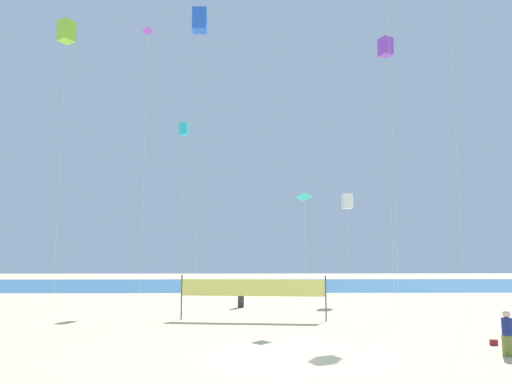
{
  "coord_description": "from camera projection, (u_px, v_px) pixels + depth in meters",
  "views": [
    {
      "loc": [
        -1.56,
        -17.43,
        3.75
      ],
      "look_at": [
        -1.17,
        9.82,
        7.1
      ],
      "focal_mm": 33.25,
      "sensor_mm": 36.0,
      "label": 1
    }
  ],
  "objects": [
    {
      "name": "ground_plane",
      "position": [
        293.0,
        356.0,
        16.86
      ],
      "size": [
        120.0,
        120.0,
        0.0
      ],
      "primitive_type": "plane",
      "color": "beige"
    },
    {
      "name": "kite_cyan_box",
      "position": [
        184.0,
        129.0,
        35.34
      ],
      "size": [
        0.64,
        0.64,
        13.19
      ],
      "color": "silver",
      "rests_on": "ground"
    },
    {
      "name": "volleyball_net",
      "position": [
        253.0,
        290.0,
        25.66
      ],
      "size": [
        7.88,
        0.86,
        2.4
      ],
      "color": "#4C4C51",
      "rests_on": "ground"
    },
    {
      "name": "beachgoer_navy_shirt",
      "position": [
        507.0,
        332.0,
        16.94
      ],
      "size": [
        0.37,
        0.37,
        1.61
      ],
      "rotation": [
        0.0,
        0.0,
        2.49
      ],
      "color": "olive",
      "rests_on": "ground"
    },
    {
      "name": "kite_violet_box",
      "position": [
        386.0,
        48.0,
        30.23
      ],
      "size": [
        0.95,
        0.95,
        17.21
      ],
      "color": "silver",
      "rests_on": "ground"
    },
    {
      "name": "kite_white_box",
      "position": [
        347.0,
        201.0,
        36.23
      ],
      "size": [
        0.79,
        0.79,
        8.05
      ],
      "color": "silver",
      "rests_on": "ground"
    },
    {
      "name": "ocean_band",
      "position": [
        263.0,
        285.0,
        51.6
      ],
      "size": [
        120.0,
        20.0,
        0.01
      ],
      "primitive_type": "cube",
      "color": "#28608C",
      "rests_on": "ground"
    },
    {
      "name": "kite_cyan_diamond",
      "position": [
        304.0,
        197.0,
        24.89
      ],
      "size": [
        0.72,
        0.73,
        6.8
      ],
      "color": "silver",
      "rests_on": "ground"
    },
    {
      "name": "beach_handbag",
      "position": [
        494.0,
        342.0,
        18.79
      ],
      "size": [
        0.28,
        0.14,
        0.22
      ],
      "primitive_type": "cube",
      "color": "maroon",
      "rests_on": "ground"
    },
    {
      "name": "kite_blue_box",
      "position": [
        200.0,
        21.0,
        31.46
      ],
      "size": [
        0.94,
        0.94,
        19.67
      ],
      "color": "silver",
      "rests_on": "ground"
    },
    {
      "name": "kite_lime_box",
      "position": [
        67.0,
        32.0,
        31.88
      ],
      "size": [
        1.22,
        1.22,
        19.1
      ],
      "color": "silver",
      "rests_on": "ground"
    },
    {
      "name": "kite_violet_diamond",
      "position": [
        148.0,
        40.0,
        28.19
      ],
      "size": [
        0.58,
        0.6,
        16.93
      ],
      "color": "silver",
      "rests_on": "ground"
    },
    {
      "name": "beachgoer_plum_shirt",
      "position": [
        241.0,
        292.0,
        31.29
      ],
      "size": [
        0.42,
        0.42,
        1.83
      ],
      "rotation": [
        0.0,
        0.0,
        4.37
      ],
      "color": "#2D2D33",
      "rests_on": "ground"
    }
  ]
}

